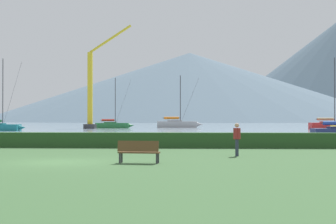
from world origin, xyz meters
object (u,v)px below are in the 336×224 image
Objects in this scene: sailboat_slip_2 at (332,125)px; dock_crane at (92,93)px; sailboat_slip_0 at (0,127)px; sailboat_slip_3 at (178,124)px; sailboat_slip_4 at (113,125)px; park_bench_near_path at (139,151)px; person_standing_walker at (237,137)px.

dock_crane is at bearing 173.31° from sailboat_slip_2.
sailboat_slip_3 is (25.54, 26.78, 0.14)m from sailboat_slip_0.
sailboat_slip_4 is 7.68m from dock_crane.
sailboat_slip_3 is 5.78× the size of park_bench_near_path.
park_bench_near_path is (0.77, -79.85, -0.21)m from sailboat_slip_3.
sailboat_slip_0 is at bearing -122.94° from dock_crane.
sailboat_slip_2 reaches higher than park_bench_near_path.
dock_crane is at bearing -146.62° from sailboat_slip_3.
sailboat_slip_3 reaches higher than sailboat_slip_4.
sailboat_slip_2 reaches higher than sailboat_slip_3.
sailboat_slip_3 is 1.10× the size of sailboat_slip_4.
sailboat_slip_0 is 6.01× the size of park_bench_near_path.
sailboat_slip_0 is at bearing -135.36° from sailboat_slip_3.
sailboat_slip_3 is (-26.35, 14.07, 0.04)m from sailboat_slip_2.
park_bench_near_path is 71.30m from dock_crane.
sailboat_slip_2 is 1.17× the size of sailboat_slip_3.
sailboat_slip_2 is 65.08m from person_standing_walker.
dock_crane reaches higher than sailboat_slip_0.
sailboat_slip_4 is (13.67, 20.31, -0.00)m from sailboat_slip_0.
sailboat_slip_4 is at bearing 56.00° from sailboat_slip_0.
sailboat_slip_0 is at bearing 123.07° from park_bench_near_path.
sailboat_slip_3 reaches higher than park_bench_near_path.
sailboat_slip_0 is 1.04× the size of sailboat_slip_3.
park_bench_near_path is at bearing -77.15° from dock_crane.
sailboat_slip_3 is 19.19m from dock_crane.
park_bench_near_path is 0.10× the size of dock_crane.
sailboat_slip_4 is at bearing 52.33° from dock_crane.
dock_crane is at bearing 109.55° from park_bench_near_path.
sailboat_slip_2 is at bearing -11.92° from sailboat_slip_4.
sailboat_slip_2 is 7.31× the size of person_standing_walker.
sailboat_slip_0 is 6.50× the size of person_standing_walker.
sailboat_slip_0 is 0.58× the size of dock_crane.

